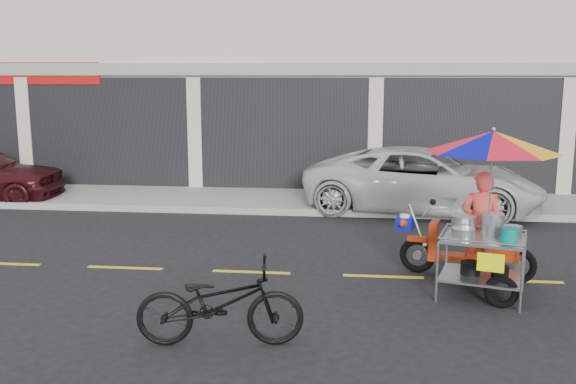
# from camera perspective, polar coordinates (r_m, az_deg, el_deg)

# --- Properties ---
(ground) EXTENTS (90.00, 90.00, 0.00)m
(ground) POSITION_cam_1_polar(r_m,az_deg,el_deg) (9.78, 8.45, -7.45)
(ground) COLOR black
(sidewalk) EXTENTS (45.00, 3.00, 0.15)m
(sidewalk) POSITION_cam_1_polar(r_m,az_deg,el_deg) (15.09, 7.71, -0.76)
(sidewalk) COLOR gray
(sidewalk) RESTS_ON ground
(shophouse_block) EXTENTS (36.00, 8.11, 10.40)m
(shophouse_block) POSITION_cam_1_polar(r_m,az_deg,el_deg) (20.19, 15.90, 13.62)
(shophouse_block) COLOR beige
(shophouse_block) RESTS_ON ground
(centerline) EXTENTS (42.00, 0.10, 0.01)m
(centerline) POSITION_cam_1_polar(r_m,az_deg,el_deg) (9.78, 8.45, -7.43)
(centerline) COLOR gold
(centerline) RESTS_ON ground
(white_pickup) EXTENTS (5.41, 3.17, 1.41)m
(white_pickup) POSITION_cam_1_polar(r_m,az_deg,el_deg) (14.26, 11.92, 1.03)
(white_pickup) COLOR silver
(white_pickup) RESTS_ON ground
(near_bicycle) EXTENTS (1.93, 0.88, 0.98)m
(near_bicycle) POSITION_cam_1_polar(r_m,az_deg,el_deg) (7.25, -6.07, -9.79)
(near_bicycle) COLOR black
(near_bicycle) RESTS_ON ground
(food_vendor_rig) EXTENTS (2.28, 2.25, 2.31)m
(food_vendor_rig) POSITION_cam_1_polar(r_m,az_deg,el_deg) (9.19, 17.16, 0.36)
(food_vendor_rig) COLOR black
(food_vendor_rig) RESTS_ON ground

